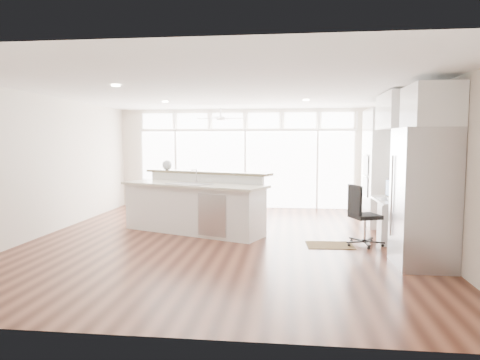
# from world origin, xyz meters

# --- Properties ---
(floor) EXTENTS (7.00, 8.00, 0.02)m
(floor) POSITION_xyz_m (0.00, 0.00, -0.01)
(floor) COLOR #3C1C12
(floor) RESTS_ON ground
(ceiling) EXTENTS (7.00, 8.00, 0.02)m
(ceiling) POSITION_xyz_m (0.00, 0.00, 2.70)
(ceiling) COLOR white
(ceiling) RESTS_ON wall_back
(wall_back) EXTENTS (7.00, 0.04, 2.70)m
(wall_back) POSITION_xyz_m (0.00, 4.00, 1.35)
(wall_back) COLOR beige
(wall_back) RESTS_ON floor
(wall_front) EXTENTS (7.00, 0.04, 2.70)m
(wall_front) POSITION_xyz_m (0.00, -4.00, 1.35)
(wall_front) COLOR beige
(wall_front) RESTS_ON floor
(wall_left) EXTENTS (0.04, 8.00, 2.70)m
(wall_left) POSITION_xyz_m (-3.50, 0.00, 1.35)
(wall_left) COLOR beige
(wall_left) RESTS_ON floor
(wall_right) EXTENTS (0.04, 8.00, 2.70)m
(wall_right) POSITION_xyz_m (3.50, 0.00, 1.35)
(wall_right) COLOR beige
(wall_right) RESTS_ON floor
(glass_wall) EXTENTS (5.80, 0.06, 2.08)m
(glass_wall) POSITION_xyz_m (0.00, 3.94, 1.05)
(glass_wall) COLOR white
(glass_wall) RESTS_ON wall_back
(transom_row) EXTENTS (5.90, 0.06, 0.40)m
(transom_row) POSITION_xyz_m (0.00, 3.94, 2.38)
(transom_row) COLOR white
(transom_row) RESTS_ON wall_back
(desk_window) EXTENTS (0.04, 0.85, 0.85)m
(desk_window) POSITION_xyz_m (3.46, 0.30, 1.55)
(desk_window) COLOR white
(desk_window) RESTS_ON wall_right
(ceiling_fan) EXTENTS (1.16, 1.16, 0.32)m
(ceiling_fan) POSITION_xyz_m (-0.50, 2.80, 2.48)
(ceiling_fan) COLOR white
(ceiling_fan) RESTS_ON ceiling
(recessed_lights) EXTENTS (3.40, 3.00, 0.02)m
(recessed_lights) POSITION_xyz_m (0.00, 0.20, 2.68)
(recessed_lights) COLOR white
(recessed_lights) RESTS_ON ceiling
(oven_cabinet) EXTENTS (0.64, 1.20, 2.50)m
(oven_cabinet) POSITION_xyz_m (3.17, 1.80, 1.25)
(oven_cabinet) COLOR white
(oven_cabinet) RESTS_ON floor
(desk_nook) EXTENTS (0.72, 1.30, 0.76)m
(desk_nook) POSITION_xyz_m (3.13, 0.30, 0.38)
(desk_nook) COLOR white
(desk_nook) RESTS_ON floor
(upper_cabinets) EXTENTS (0.64, 1.30, 0.64)m
(upper_cabinets) POSITION_xyz_m (3.17, 0.30, 2.35)
(upper_cabinets) COLOR white
(upper_cabinets) RESTS_ON wall_right
(refrigerator) EXTENTS (0.76, 0.90, 2.00)m
(refrigerator) POSITION_xyz_m (3.11, -1.35, 1.00)
(refrigerator) COLOR #AFAFB4
(refrigerator) RESTS_ON floor
(fridge_cabinet) EXTENTS (0.64, 0.90, 0.60)m
(fridge_cabinet) POSITION_xyz_m (3.17, -1.35, 2.30)
(fridge_cabinet) COLOR white
(fridge_cabinet) RESTS_ON wall_right
(framed_photos) EXTENTS (0.06, 0.22, 0.80)m
(framed_photos) POSITION_xyz_m (3.46, 0.92, 1.40)
(framed_photos) COLOR black
(framed_photos) RESTS_ON wall_right
(kitchen_island) EXTENTS (3.22, 2.19, 1.20)m
(kitchen_island) POSITION_xyz_m (-0.70, 0.57, 0.60)
(kitchen_island) COLOR white
(kitchen_island) RESTS_ON floor
(rug) EXTENTS (0.83, 0.62, 0.01)m
(rug) POSITION_xyz_m (1.91, -0.24, 0.01)
(rug) COLOR #352410
(rug) RESTS_ON floor
(office_chair) EXTENTS (0.70, 0.67, 1.05)m
(office_chair) POSITION_xyz_m (2.51, -0.17, 0.53)
(office_chair) COLOR black
(office_chair) RESTS_ON floor
(fishbowl) EXTENTS (0.28, 0.28, 0.21)m
(fishbowl) POSITION_xyz_m (-1.43, 1.30, 1.30)
(fishbowl) COLOR silver
(fishbowl) RESTS_ON kitchen_island
(monitor) EXTENTS (0.15, 0.48, 0.39)m
(monitor) POSITION_xyz_m (3.05, 0.30, 0.96)
(monitor) COLOR black
(monitor) RESTS_ON desk_nook
(keyboard) EXTENTS (0.15, 0.31, 0.01)m
(keyboard) POSITION_xyz_m (2.88, 0.30, 0.77)
(keyboard) COLOR silver
(keyboard) RESTS_ON desk_nook
(potted_plant) EXTENTS (0.28, 0.30, 0.21)m
(potted_plant) POSITION_xyz_m (3.17, 1.80, 2.60)
(potted_plant) COLOR #2F5122
(potted_plant) RESTS_ON oven_cabinet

